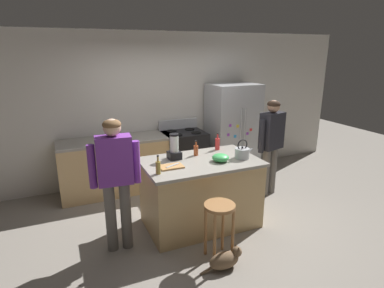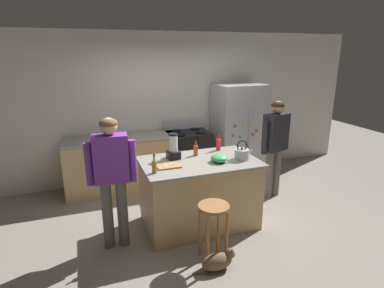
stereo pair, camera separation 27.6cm
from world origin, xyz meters
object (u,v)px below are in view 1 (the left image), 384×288
Objects in this scene: person_by_island_left at (115,173)px; chef_knife at (173,165)px; cat at (225,259)px; bottle_vinegar at (158,167)px; person_by_sink_right at (271,139)px; stove_range at (184,156)px; tea_kettle at (242,153)px; refrigerator at (232,130)px; kitchen_island at (201,192)px; bottle_cooking_sauce at (196,150)px; cutting_board at (171,167)px; bar_stool at (219,217)px; blender_appliance at (174,148)px; mixing_bowl at (220,158)px; bottle_soda at (217,144)px.

person_by_island_left is 7.47× the size of chef_knife.
bottle_vinegar is at bearing 124.39° from cat.
cat is (-1.62, -1.42, -0.86)m from person_by_sink_right.
stove_range reaches higher than chef_knife.
tea_kettle reaches higher than cat.
refrigerator is at bearing 95.30° from person_by_sink_right.
kitchen_island is at bearing 81.42° from cat.
chef_knife is at bearing -145.90° from bottle_cooking_sauce.
cat is at bearing -71.50° from cutting_board.
bottle_vinegar reaches higher than stove_range.
tea_kettle is 1.00m from chef_knife.
cutting_board reaches higher than cat.
person_by_island_left is 1.60m from cat.
kitchen_island is at bearing 80.58° from bar_stool.
bottle_cooking_sauce is (0.16, 1.02, 0.49)m from bar_stool.
mixing_bowl is (0.53, -0.34, -0.10)m from blender_appliance.
chef_knife reaches higher than kitchen_island.
stove_range is 1.87m from cutting_board.
stove_range is 5.12× the size of chef_knife.
kitchen_island is 0.90m from bottle_vinegar.
kitchen_island is 1.61m from person_by_sink_right.
mixing_bowl reaches higher than cat.
stove_range is 1.62× the size of bar_stool.
cat is at bearing -82.86° from blender_appliance.
stove_range is 0.69× the size of person_by_island_left.
kitchen_island is 0.97× the size of person_by_sink_right.
cutting_board is (-0.68, 0.05, -0.04)m from mixing_bowl.
person_by_sink_right is 2.32× the size of bar_stool.
bottle_soda is at bearing 26.02° from cutting_board.
mixing_bowl reaches higher than kitchen_island.
person_by_sink_right is 7.11× the size of mixing_bowl.
kitchen_island is 0.72m from blender_appliance.
blender_appliance is at bearing 40.97° from chef_knife.
bottle_soda is at bearing 27.77° from bottle_vinegar.
stove_range is 3.20× the size of blender_appliance.
mixing_bowl is at bearing 61.55° from bar_stool.
bottle_vinegar is 0.86× the size of tea_kettle.
bottle_soda is (0.57, 1.14, 0.50)m from bar_stool.
person_by_island_left is at bearing -173.26° from kitchen_island.
stove_range is 1.74m from mixing_bowl.
chef_knife is at bearing -168.91° from kitchen_island.
cutting_board is at bearing -165.15° from person_by_sink_right.
bar_stool reaches higher than cat.
bottle_soda is at bearing 38.77° from kitchen_island.
bottle_vinegar is at bearing -160.82° from kitchen_island.
bottle_vinegar reaches higher than bar_stool.
bottle_vinegar is 1.09× the size of bottle_cooking_sauce.
stove_range is 3.75× the size of cutting_board.
person_by_sink_right is 7.47× the size of bottle_cooking_sauce.
refrigerator is 1.85m from bottle_cooking_sauce.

